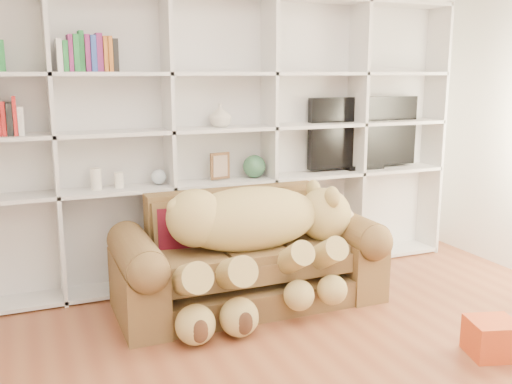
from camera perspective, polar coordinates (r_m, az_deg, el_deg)
name	(u,v)px	position (r m, az deg, el deg)	size (l,w,h in m)	color
wall_back	(213,121)	(4.96, -4.32, 7.09)	(5.00, 0.02, 2.70)	white
bookshelf	(191,129)	(4.76, -6.55, 6.31)	(4.43, 0.35, 2.40)	silver
sofa	(248,262)	(4.44, -0.83, -7.06)	(2.01, 0.87, 0.85)	brown
teddy_bear	(255,233)	(4.21, -0.05, -4.11)	(1.62, 0.86, 0.94)	tan
throw_pillow	(180,230)	(4.34, -7.62, -3.80)	(0.33, 0.11, 0.33)	#590F24
gift_box	(492,338)	(4.01, 22.52, -13.33)	(0.29, 0.27, 0.23)	#C24219
tv	(363,134)	(5.47, 10.70, 5.77)	(1.14, 0.18, 0.67)	black
picture_frame	(220,166)	(4.82, -3.62, 2.62)	(0.18, 0.03, 0.22)	#56361D
green_vase	(254,166)	(4.93, -0.17, 2.58)	(0.20, 0.20, 0.20)	#326141
figurine_tall	(96,179)	(4.60, -15.69, 1.27)	(0.08, 0.08, 0.17)	silver
figurine_short	(119,180)	(4.63, -13.53, 1.16)	(0.07, 0.07, 0.12)	silver
snow_globe	(159,177)	(4.68, -9.70, 1.52)	(0.12, 0.12, 0.12)	silver
shelf_vase	(220,115)	(4.77, -3.59, 7.66)	(0.19, 0.19, 0.19)	beige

